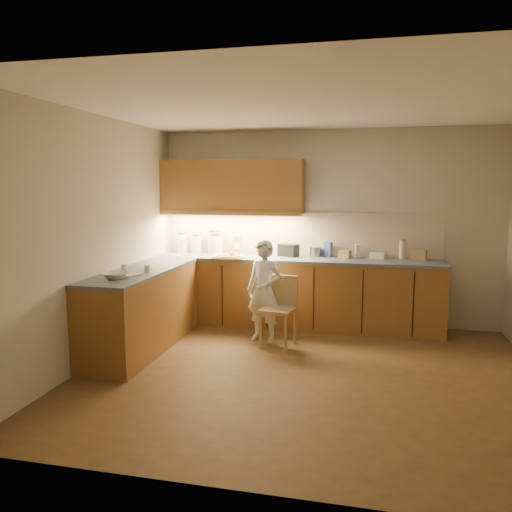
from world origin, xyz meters
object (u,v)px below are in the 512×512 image
object	(u,v)px
pizza_on_board	(229,256)
child	(264,291)
wooden_chair	(280,305)
oil_jug	(238,245)
toaster	(288,250)

from	to	relation	value
pizza_on_board	child	world-z (taller)	child
child	wooden_chair	size ratio (longest dim) A/B	1.51
wooden_chair	oil_jug	xyz separation A→B (m)	(-0.77, 0.96, 0.58)
pizza_on_board	child	size ratio (longest dim) A/B	0.37
pizza_on_board	wooden_chair	size ratio (longest dim) A/B	0.56
child	oil_jug	size ratio (longest dim) A/B	4.12
child	oil_jug	distance (m)	1.14
wooden_chair	oil_jug	distance (m)	1.36
oil_jug	toaster	distance (m)	0.72
toaster	wooden_chair	bearing A→B (deg)	-62.57
wooden_chair	child	bearing A→B (deg)	170.46
child	wooden_chair	bearing A→B (deg)	-4.21
oil_jug	toaster	bearing A→B (deg)	-3.51
oil_jug	wooden_chair	bearing A→B (deg)	-51.32
pizza_on_board	wooden_chair	distance (m)	1.13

